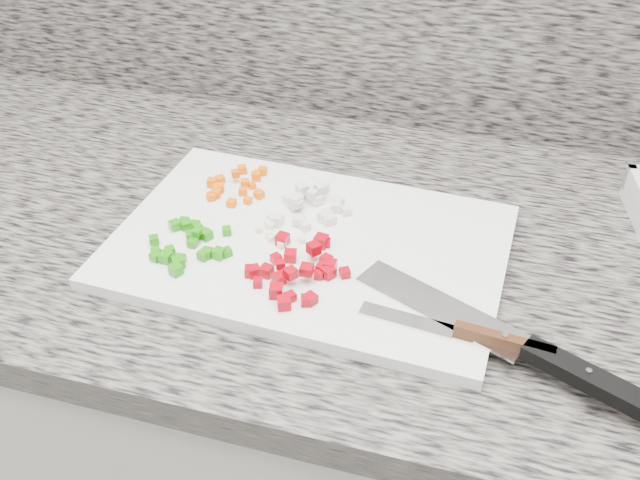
{
  "coord_description": "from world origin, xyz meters",
  "views": [
    {
      "loc": [
        0.2,
        0.73,
        1.44
      ],
      "look_at": [
        0.01,
        1.37,
        0.94
      ],
      "focal_mm": 40.0,
      "sensor_mm": 36.0,
      "label": 1
    }
  ],
  "objects": [
    {
      "name": "countertop",
      "position": [
        0.0,
        1.44,
        0.88
      ],
      "size": [
        3.96,
        0.64,
        0.04
      ],
      "primitive_type": "cube",
      "color": "slate",
      "rests_on": "cabinet"
    },
    {
      "name": "chef_knife",
      "position": [
        0.26,
        1.27,
        0.92
      ],
      "size": [
        0.31,
        0.16,
        0.02
      ],
      "rotation": [
        0.0,
        0.0,
        -0.41
      ],
      "color": "silver",
      "rests_on": "cutting_board"
    },
    {
      "name": "cabinet",
      "position": [
        0.0,
        1.44,
        0.43
      ],
      "size": [
        3.92,
        0.62,
        0.86
      ],
      "primitive_type": "cube",
      "color": "silver",
      "rests_on": "ground"
    },
    {
      "name": "onion_pile",
      "position": [
        -0.02,
        1.45,
        0.93
      ],
      "size": [
        0.1,
        0.11,
        0.02
      ],
      "color": "silver",
      "rests_on": "cutting_board"
    },
    {
      "name": "carrot_pile",
      "position": [
        -0.14,
        1.47,
        0.92
      ],
      "size": [
        0.08,
        0.1,
        0.02
      ],
      "color": "#F56005",
      "rests_on": "cutting_board"
    },
    {
      "name": "garlic_pile",
      "position": [
        -0.05,
        1.38,
        0.92
      ],
      "size": [
        0.07,
        0.05,
        0.01
      ],
      "color": "#F8F3BF",
      "rests_on": "cutting_board"
    },
    {
      "name": "paring_knife",
      "position": [
        0.21,
        1.27,
        0.92
      ],
      "size": [
        0.2,
        0.04,
        0.02
      ],
      "rotation": [
        0.0,
        0.0,
        -0.1
      ],
      "color": "silver",
      "rests_on": "cutting_board"
    },
    {
      "name": "green_pepper_pile",
      "position": [
        -0.14,
        1.33,
        0.92
      ],
      "size": [
        0.11,
        0.1,
        0.02
      ],
      "color": "#20830B",
      "rests_on": "cutting_board"
    },
    {
      "name": "red_pepper_pile",
      "position": [
        -0.0,
        1.32,
        0.92
      ],
      "size": [
        0.12,
        0.13,
        0.02
      ],
      "color": "#A2020F",
      "rests_on": "cutting_board"
    },
    {
      "name": "cutting_board",
      "position": [
        -0.01,
        1.39,
        0.91
      ],
      "size": [
        0.48,
        0.33,
        0.02
      ],
      "primitive_type": "cube",
      "rotation": [
        0.0,
        0.0,
        -0.05
      ],
      "color": "white",
      "rests_on": "countertop"
    }
  ]
}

